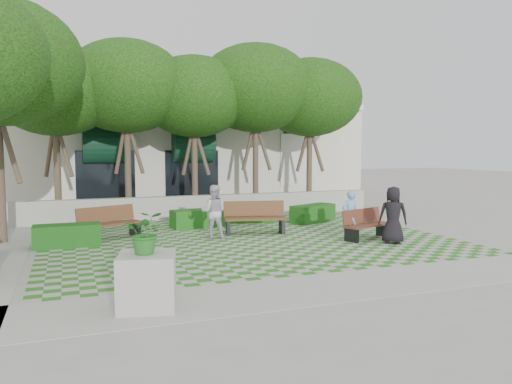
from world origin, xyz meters
name	(u,v)px	position (x,y,z in m)	size (l,w,h in m)	color
ground	(258,244)	(0.00, 0.00, 0.00)	(90.00, 90.00, 0.00)	gray
lawn	(247,239)	(0.00, 1.00, 0.01)	(12.00, 12.00, 0.00)	#2B721E
sidewalk_south	(341,286)	(0.00, -4.70, 0.01)	(16.00, 2.00, 0.01)	#9E9B93
retaining_wall	(203,206)	(0.00, 6.20, 0.45)	(15.00, 0.36, 0.90)	#9E9B93
bench_east	(366,225)	(3.44, -0.34, 0.45)	(1.85, 1.13, 0.92)	#50281B
bench_mid	(255,218)	(0.58, 1.83, 0.51)	(2.11, 1.10, 1.06)	#51321B
bench_west	(109,224)	(-3.99, 2.43, 0.49)	(2.02, 1.38, 1.01)	#50301B
hedge_east	(313,213)	(3.54, 3.42, 0.33)	(1.88, 0.75, 0.66)	#154713
hedge_midright	(248,213)	(1.24, 4.28, 0.34)	(1.93, 0.77, 0.67)	#184512
hedge_midleft	(197,218)	(-0.88, 3.72, 0.32)	(1.83, 0.73, 0.64)	#175215
hedge_west	(67,236)	(-5.21, 1.66, 0.32)	(1.82, 0.73, 0.64)	#134713
planter_front	(147,269)	(-3.91, -4.73, 0.70)	(1.17, 1.17, 1.72)	#9E9B93
person_blue	(350,215)	(2.95, -0.21, 0.76)	(0.55, 0.36, 1.51)	#77A7DA
person_dark	(393,215)	(3.76, -1.26, 0.85)	(0.83, 0.54, 1.69)	black
person_white	(214,212)	(-0.93, 1.45, 0.84)	(0.81, 0.63, 1.67)	silver
tree_row	(156,86)	(-1.86, 5.95, 5.18)	(17.70, 13.40, 7.41)	#47382B
building	(183,153)	(0.93, 14.08, 2.52)	(18.00, 8.92, 5.15)	beige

